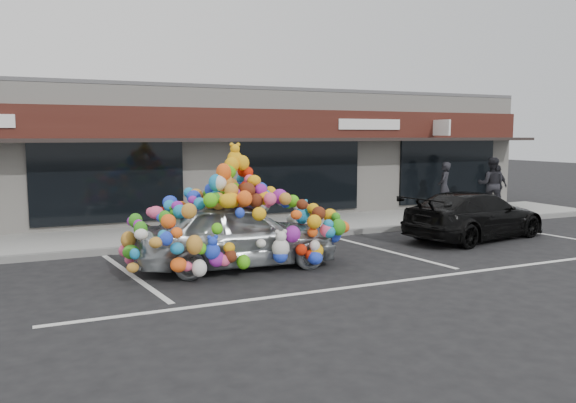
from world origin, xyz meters
name	(u,v)px	position (x,y,z in m)	size (l,w,h in m)	color
ground	(284,263)	(0.00, 0.00, 0.00)	(90.00, 90.00, 0.00)	black
shop_building	(187,153)	(0.00, 8.44, 2.16)	(24.00, 7.20, 4.31)	beige
sidewalk	(227,231)	(0.00, 4.00, 0.07)	(26.00, 3.00, 0.15)	#999993
kerb	(245,240)	(0.00, 2.50, 0.07)	(26.00, 0.18, 0.16)	slate
parking_stripe_left	(133,276)	(-3.20, 0.20, 0.00)	(0.12, 4.40, 0.01)	silver
parking_stripe_mid	(386,251)	(2.80, 0.20, 0.00)	(0.12, 4.40, 0.01)	silver
parking_stripe_right	(548,235)	(8.20, 0.20, 0.00)	(0.12, 4.40, 0.01)	silver
lane_line	(424,278)	(2.00, -2.30, 0.00)	(14.00, 0.12, 0.01)	silver
toy_car	(236,226)	(-1.06, 0.08, 0.89)	(3.06, 4.61, 2.62)	#A5AAB0
black_sedan	(475,215)	(5.86, 0.56, 0.65)	(4.45, 1.81, 1.29)	black
pedestrian_a	(444,187)	(8.03, 4.47, 1.01)	(0.63, 0.41, 1.72)	#232329
pedestrian_b	(491,184)	(9.57, 3.84, 1.09)	(0.91, 0.71, 1.88)	black
pedestrian_c	(497,185)	(10.95, 4.99, 0.91)	(0.37, 0.89, 1.53)	#242126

